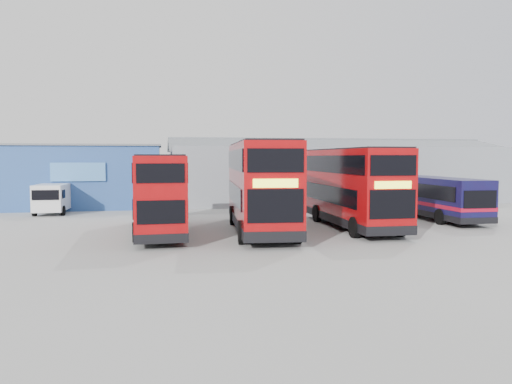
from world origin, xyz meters
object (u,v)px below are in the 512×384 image
double_decker_left (158,195)px  double_decker_centre (260,187)px  double_decker_right (351,188)px  single_decker_blue (433,198)px  office_block (86,176)px  panel_van (54,197)px  maintenance_shed (331,173)px

double_decker_left → double_decker_centre: bearing=176.1°
double_decker_left → double_decker_right: double_decker_right is taller
double_decker_centre → double_decker_right: size_ratio=1.08×
double_decker_centre → double_decker_left: bearing=-177.3°
double_decker_left → single_decker_blue: double_decker_left is taller
office_block → double_decker_right: 23.28m
office_block → panel_van: (-1.60, -4.92, -1.37)m
office_block → panel_van: size_ratio=2.46×
double_decker_centre → single_decker_blue: size_ratio=1.15×
single_decker_blue → panel_van: (-25.54, 8.03, -0.17)m
office_block → double_decker_centre: size_ratio=1.04×
office_block → double_decker_centre: 20.08m
office_block → maintenance_shed: bearing=5.2°
maintenance_shed → double_decker_centre: (-10.52, -18.48, -0.15)m
office_block → double_decker_left: size_ratio=1.22×
office_block → double_decker_left: office_block is taller
office_block → panel_van: bearing=-108.0°
double_decker_right → single_decker_blue: double_decker_right is taller
office_block → double_decker_right: office_block is taller
double_decker_left → single_decker_blue: (18.01, 3.34, -0.73)m
double_decker_right → single_decker_blue: bearing=23.4°
double_decker_centre → single_decker_blue: bearing=20.2°
office_block → double_decker_right: size_ratio=1.12×
double_decker_left → double_decker_right: (11.12, 0.45, 0.19)m
office_block → maintenance_shed: (22.00, 2.01, 0.02)m
maintenance_shed → single_decker_blue: (1.94, -14.96, -1.22)m
single_decker_blue → panel_van: single_decker_blue is taller
panel_van → office_block: bearing=73.5°
maintenance_shed → double_decker_left: bearing=-131.3°
office_block → maintenance_shed: 22.09m
double_decker_centre → panel_van: size_ratio=2.36×
panel_van → single_decker_blue: bearing=-16.0°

